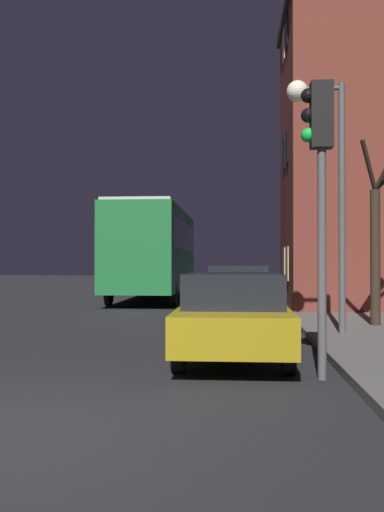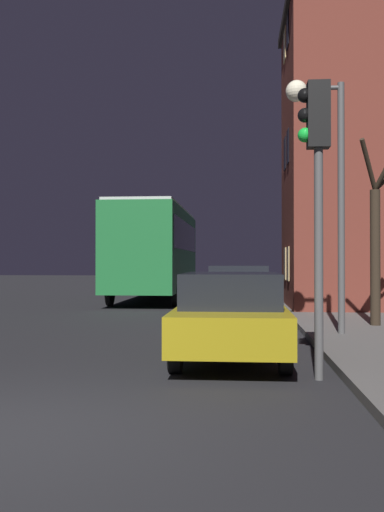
{
  "view_description": "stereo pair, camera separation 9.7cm",
  "coord_description": "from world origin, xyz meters",
  "px_view_note": "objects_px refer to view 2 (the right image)",
  "views": [
    {
      "loc": [
        2.11,
        -5.19,
        1.6
      ],
      "look_at": [
        0.97,
        9.42,
        1.74
      ],
      "focal_mm": 40.0,
      "sensor_mm": 36.0,
      "label": 1
    },
    {
      "loc": [
        2.2,
        -5.18,
        1.6
      ],
      "look_at": [
        0.97,
        9.42,
        1.74
      ],
      "focal_mm": 40.0,
      "sensor_mm": 36.0,
      "label": 2
    }
  ],
  "objects_px": {
    "bus": "(156,246)",
    "car_mid_lane": "(239,290)",
    "bare_tree": "(379,232)",
    "car_near_lane": "(231,313)",
    "streetlamp": "(320,151)",
    "traffic_light": "(316,165)"
  },
  "relations": [
    {
      "from": "traffic_light",
      "to": "car_near_lane",
      "type": "xyz_separation_m",
      "value": [
        -1.17,
        1.72,
        -2.17
      ]
    },
    {
      "from": "car_near_lane",
      "to": "bus",
      "type": "bearing_deg",
      "value": 103.59
    },
    {
      "from": "car_near_lane",
      "to": "car_mid_lane",
      "type": "xyz_separation_m",
      "value": [
        0.1,
        7.02,
        0.04
      ]
    },
    {
      "from": "streetlamp",
      "to": "bare_tree",
      "type": "height_order",
      "value": "streetlamp"
    },
    {
      "from": "streetlamp",
      "to": "traffic_light",
      "type": "height_order",
      "value": "streetlamp"
    },
    {
      "from": "bus",
      "to": "car_near_lane",
      "type": "relative_size",
      "value": 2.14
    },
    {
      "from": "bare_tree",
      "to": "bus",
      "type": "relative_size",
      "value": 0.46
    },
    {
      "from": "traffic_light",
      "to": "car_mid_lane",
      "type": "bearing_deg",
      "value": 96.99
    },
    {
      "from": "streetlamp",
      "to": "car_near_lane",
      "type": "bearing_deg",
      "value": -127.92
    },
    {
      "from": "traffic_light",
      "to": "bare_tree",
      "type": "bearing_deg",
      "value": 68.94
    },
    {
      "from": "streetlamp",
      "to": "car_near_lane",
      "type": "distance_m",
      "value": 4.27
    },
    {
      "from": "car_mid_lane",
      "to": "car_near_lane",
      "type": "bearing_deg",
      "value": -90.84
    },
    {
      "from": "car_near_lane",
      "to": "car_mid_lane",
      "type": "distance_m",
      "value": 7.02
    },
    {
      "from": "car_near_lane",
      "to": "car_mid_lane",
      "type": "bearing_deg",
      "value": 89.16
    },
    {
      "from": "bare_tree",
      "to": "car_near_lane",
      "type": "bearing_deg",
      "value": -130.72
    },
    {
      "from": "bus",
      "to": "bare_tree",
      "type": "bearing_deg",
      "value": -56.32
    },
    {
      "from": "traffic_light",
      "to": "bus",
      "type": "relative_size",
      "value": 0.41
    },
    {
      "from": "traffic_light",
      "to": "car_near_lane",
      "type": "bearing_deg",
      "value": 124.26
    },
    {
      "from": "traffic_light",
      "to": "car_mid_lane",
      "type": "height_order",
      "value": "traffic_light"
    },
    {
      "from": "bus",
      "to": "streetlamp",
      "type": "bearing_deg",
      "value": -66.08
    },
    {
      "from": "bus",
      "to": "car_mid_lane",
      "type": "distance_m",
      "value": 7.83
    },
    {
      "from": "car_mid_lane",
      "to": "streetlamp",
      "type": "bearing_deg",
      "value": -70.39
    }
  ]
}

